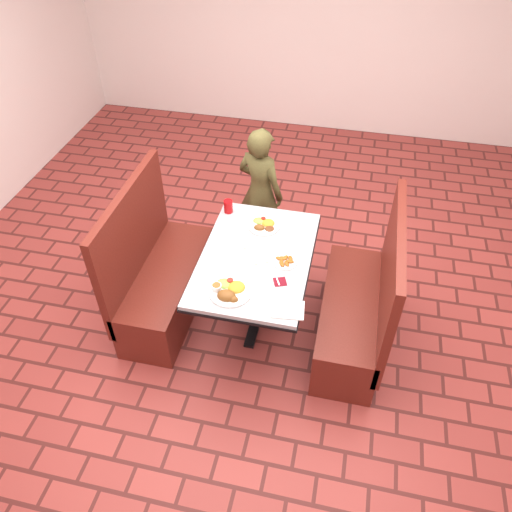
% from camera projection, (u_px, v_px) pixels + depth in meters
% --- Properties ---
extents(room, '(7.00, 7.04, 2.82)m').
position_uv_depth(room, '(256.00, 108.00, 2.89)').
color(room, '#A23B35').
rests_on(room, ground).
extents(dining_table, '(0.81, 1.21, 0.75)m').
position_uv_depth(dining_table, '(256.00, 265.00, 3.74)').
color(dining_table, '#B8BBBD').
rests_on(dining_table, ground).
extents(booth_bench_left, '(0.47, 1.20, 1.17)m').
position_uv_depth(booth_bench_left, '(161.00, 280.00, 4.08)').
color(booth_bench_left, maroon).
rests_on(booth_bench_left, ground).
extents(booth_bench_right, '(0.47, 1.20, 1.17)m').
position_uv_depth(booth_bench_right, '(357.00, 312.00, 3.83)').
color(booth_bench_right, maroon).
rests_on(booth_bench_right, ground).
extents(diner_person, '(0.54, 0.45, 1.26)m').
position_uv_depth(diner_person, '(260.00, 192.00, 4.48)').
color(diner_person, brown).
rests_on(diner_person, ground).
extents(near_dinner_plate, '(0.30, 0.30, 0.09)m').
position_uv_depth(near_dinner_plate, '(229.00, 289.00, 3.38)').
color(near_dinner_plate, white).
rests_on(near_dinner_plate, dining_table).
extents(far_dinner_plate, '(0.25, 0.25, 0.06)m').
position_uv_depth(far_dinner_plate, '(264.00, 224.00, 3.91)').
color(far_dinner_plate, white).
rests_on(far_dinner_plate, dining_table).
extents(plantain_plate, '(0.18, 0.18, 0.03)m').
position_uv_depth(plantain_plate, '(285.00, 261.00, 3.61)').
color(plantain_plate, white).
rests_on(plantain_plate, dining_table).
extents(maroon_napkin, '(0.11, 0.11, 0.00)m').
position_uv_depth(maroon_napkin, '(280.00, 282.00, 3.47)').
color(maroon_napkin, maroon).
rests_on(maroon_napkin, dining_table).
extents(spoon_utensil, '(0.06, 0.11, 0.00)m').
position_uv_depth(spoon_utensil, '(277.00, 280.00, 3.48)').
color(spoon_utensil, silver).
rests_on(spoon_utensil, dining_table).
extents(red_tumbler, '(0.07, 0.07, 0.11)m').
position_uv_depth(red_tumbler, '(228.00, 206.00, 4.03)').
color(red_tumbler, '#B80C0F').
rests_on(red_tumbler, dining_table).
extents(paper_napkin, '(0.23, 0.19, 0.01)m').
position_uv_depth(paper_napkin, '(288.00, 310.00, 3.28)').
color(paper_napkin, white).
rests_on(paper_napkin, dining_table).
extents(knife_utensil, '(0.02, 0.16, 0.00)m').
position_uv_depth(knife_utensil, '(233.00, 289.00, 3.41)').
color(knife_utensil, silver).
rests_on(knife_utensil, dining_table).
extents(fork_utensil, '(0.06, 0.13, 0.00)m').
position_uv_depth(fork_utensil, '(230.00, 295.00, 3.37)').
color(fork_utensil, silver).
rests_on(fork_utensil, dining_table).
extents(lettuce_shreds, '(0.28, 0.32, 0.00)m').
position_uv_depth(lettuce_shreds, '(263.00, 251.00, 3.71)').
color(lettuce_shreds, '#9ABF4C').
rests_on(lettuce_shreds, dining_table).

